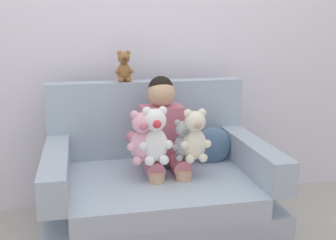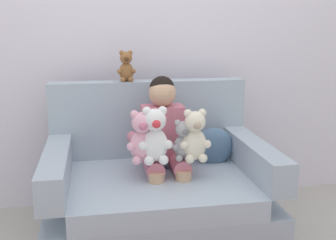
{
  "view_description": "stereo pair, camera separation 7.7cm",
  "coord_description": "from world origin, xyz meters",
  "px_view_note": "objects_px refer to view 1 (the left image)",
  "views": [
    {
      "loc": [
        -0.44,
        -2.32,
        1.32
      ],
      "look_at": [
        0.05,
        -0.05,
        0.78
      ],
      "focal_mm": 44.32,
      "sensor_mm": 36.0,
      "label": 1
    },
    {
      "loc": [
        -0.36,
        -2.34,
        1.32
      ],
      "look_at": [
        0.05,
        -0.05,
        0.78
      ],
      "focal_mm": 44.32,
      "sensor_mm": 36.0,
      "label": 2
    }
  ],
  "objects_px": {
    "seated_child": "(164,137)",
    "throw_pillow": "(212,146)",
    "plush_brown_on_backrest": "(124,67)",
    "plush_white": "(155,137)",
    "plush_grey": "(183,141)",
    "plush_pink": "(142,138)",
    "plush_cream": "(195,137)",
    "armchair": "(157,192)"
  },
  "relations": [
    {
      "from": "armchair",
      "to": "plush_brown_on_backrest",
      "type": "bearing_deg",
      "value": 112.12
    },
    {
      "from": "plush_grey",
      "to": "seated_child",
      "type": "bearing_deg",
      "value": 133.07
    },
    {
      "from": "seated_child",
      "to": "plush_pink",
      "type": "xyz_separation_m",
      "value": [
        -0.15,
        -0.14,
        0.04
      ]
    },
    {
      "from": "plush_brown_on_backrest",
      "to": "plush_white",
      "type": "bearing_deg",
      "value": -80.87
    },
    {
      "from": "plush_grey",
      "to": "plush_cream",
      "type": "relative_size",
      "value": 0.79
    },
    {
      "from": "plush_pink",
      "to": "plush_brown_on_backrest",
      "type": "relative_size",
      "value": 1.5
    },
    {
      "from": "seated_child",
      "to": "throw_pillow",
      "type": "bearing_deg",
      "value": 14.06
    },
    {
      "from": "plush_cream",
      "to": "plush_brown_on_backrest",
      "type": "xyz_separation_m",
      "value": [
        -0.35,
        0.49,
        0.36
      ]
    },
    {
      "from": "plush_cream",
      "to": "seated_child",
      "type": "bearing_deg",
      "value": 144.95
    },
    {
      "from": "plush_pink",
      "to": "plush_white",
      "type": "distance_m",
      "value": 0.07
    },
    {
      "from": "plush_cream",
      "to": "plush_white",
      "type": "height_order",
      "value": "plush_white"
    },
    {
      "from": "plush_cream",
      "to": "plush_white",
      "type": "bearing_deg",
      "value": -169.38
    },
    {
      "from": "armchair",
      "to": "plush_pink",
      "type": "distance_m",
      "value": 0.41
    },
    {
      "from": "plush_white",
      "to": "plush_grey",
      "type": "bearing_deg",
      "value": 11.46
    },
    {
      "from": "seated_child",
      "to": "plush_brown_on_backrest",
      "type": "relative_size",
      "value": 4.01
    },
    {
      "from": "plush_pink",
      "to": "plush_white",
      "type": "xyz_separation_m",
      "value": [
        0.07,
        -0.02,
        0.01
      ]
    },
    {
      "from": "plush_white",
      "to": "armchair",
      "type": "bearing_deg",
      "value": 81.59
    },
    {
      "from": "seated_child",
      "to": "armchair",
      "type": "bearing_deg",
      "value": -147.63
    },
    {
      "from": "armchair",
      "to": "plush_cream",
      "type": "xyz_separation_m",
      "value": [
        0.2,
        -0.13,
        0.38
      ]
    },
    {
      "from": "plush_grey",
      "to": "plush_white",
      "type": "bearing_deg",
      "value": -162.93
    },
    {
      "from": "plush_pink",
      "to": "throw_pillow",
      "type": "height_order",
      "value": "plush_pink"
    },
    {
      "from": "plush_pink",
      "to": "seated_child",
      "type": "bearing_deg",
      "value": 27.38
    },
    {
      "from": "plush_grey",
      "to": "throw_pillow",
      "type": "xyz_separation_m",
      "value": [
        0.26,
        0.24,
        -0.12
      ]
    },
    {
      "from": "plush_grey",
      "to": "plush_cream",
      "type": "xyz_separation_m",
      "value": [
        0.06,
        -0.03,
        0.03
      ]
    },
    {
      "from": "plush_pink",
      "to": "plush_white",
      "type": "height_order",
      "value": "plush_white"
    },
    {
      "from": "throw_pillow",
      "to": "plush_cream",
      "type": "bearing_deg",
      "value": -126.1
    },
    {
      "from": "seated_child",
      "to": "plush_grey",
      "type": "distance_m",
      "value": 0.17
    },
    {
      "from": "seated_child",
      "to": "throw_pillow",
      "type": "height_order",
      "value": "seated_child"
    },
    {
      "from": "plush_white",
      "to": "seated_child",
      "type": "bearing_deg",
      "value": 67.69
    },
    {
      "from": "plush_white",
      "to": "plush_brown_on_backrest",
      "type": "bearing_deg",
      "value": 108.35
    },
    {
      "from": "armchair",
      "to": "throw_pillow",
      "type": "xyz_separation_m",
      "value": [
        0.4,
        0.13,
        0.23
      ]
    },
    {
      "from": "plush_pink",
      "to": "plush_brown_on_backrest",
      "type": "xyz_separation_m",
      "value": [
        -0.05,
        0.46,
        0.36
      ]
    },
    {
      "from": "armchair",
      "to": "seated_child",
      "type": "xyz_separation_m",
      "value": [
        0.05,
        0.04,
        0.34
      ]
    },
    {
      "from": "plush_white",
      "to": "throw_pillow",
      "type": "distance_m",
      "value": 0.53
    },
    {
      "from": "plush_pink",
      "to": "plush_grey",
      "type": "height_order",
      "value": "plush_pink"
    },
    {
      "from": "plush_grey",
      "to": "throw_pillow",
      "type": "height_order",
      "value": "plush_grey"
    },
    {
      "from": "seated_child",
      "to": "plush_pink",
      "type": "height_order",
      "value": "seated_child"
    },
    {
      "from": "plush_grey",
      "to": "plush_white",
      "type": "height_order",
      "value": "plush_white"
    },
    {
      "from": "armchair",
      "to": "plush_cream",
      "type": "distance_m",
      "value": 0.46
    },
    {
      "from": "armchair",
      "to": "plush_pink",
      "type": "bearing_deg",
      "value": -133.89
    },
    {
      "from": "armchair",
      "to": "plush_pink",
      "type": "height_order",
      "value": "armchair"
    },
    {
      "from": "plush_grey",
      "to": "plush_brown_on_backrest",
      "type": "relative_size",
      "value": 1.18
    }
  ]
}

